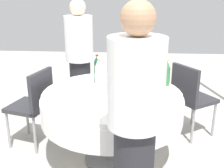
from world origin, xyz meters
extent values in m
plane|color=#B7B2A8|center=(0.00, 0.00, 0.00)|extent=(10.00, 10.00, 0.00)
cylinder|color=white|center=(0.00, 0.00, 0.72)|extent=(1.33, 1.33, 0.04)
cylinder|color=white|center=(0.00, 0.00, 0.59)|extent=(1.36, 1.36, 0.22)
cylinder|color=slate|center=(0.00, 0.00, 0.24)|extent=(0.14, 0.14, 0.48)
cylinder|color=slate|center=(0.00, 0.00, 0.01)|extent=(0.56, 0.56, 0.03)
cylinder|color=#194728|center=(-0.28, -0.17, 0.86)|extent=(0.06, 0.06, 0.24)
cone|color=#194728|center=(-0.28, -0.17, 1.00)|extent=(0.06, 0.06, 0.05)
cylinder|color=red|center=(-0.28, -0.17, 1.03)|extent=(0.03, 0.03, 0.01)
cylinder|color=silver|center=(-0.08, -0.14, 0.86)|extent=(0.07, 0.07, 0.23)
cone|color=silver|center=(-0.08, -0.14, 1.01)|extent=(0.06, 0.06, 0.08)
cylinder|color=silver|center=(-0.08, -0.14, 1.05)|extent=(0.03, 0.03, 0.01)
cylinder|color=#593314|center=(-0.03, 0.00, 0.85)|extent=(0.07, 0.07, 0.22)
cone|color=#593314|center=(-0.03, 0.00, 1.01)|extent=(0.06, 0.06, 0.09)
cylinder|color=black|center=(-0.03, 0.00, 1.06)|extent=(0.02, 0.02, 0.01)
cylinder|color=#2D6B38|center=(-0.25, 0.53, 0.83)|extent=(0.07, 0.07, 0.19)
cone|color=#2D6B38|center=(-0.25, 0.53, 0.96)|extent=(0.06, 0.06, 0.07)
cylinder|color=gold|center=(-0.25, 0.53, 1.00)|extent=(0.03, 0.03, 0.01)
cylinder|color=white|center=(-0.12, 0.25, 0.74)|extent=(0.06, 0.06, 0.00)
cylinder|color=white|center=(-0.12, 0.25, 0.78)|extent=(0.01, 0.01, 0.07)
cylinder|color=white|center=(-0.12, 0.25, 0.84)|extent=(0.07, 0.07, 0.06)
cylinder|color=white|center=(-0.11, 0.13, 0.74)|extent=(0.06, 0.06, 0.00)
cylinder|color=white|center=(-0.11, 0.13, 0.78)|extent=(0.01, 0.01, 0.07)
cylinder|color=white|center=(-0.11, 0.13, 0.85)|extent=(0.07, 0.07, 0.08)
cylinder|color=white|center=(0.08, 0.42, 0.75)|extent=(0.20, 0.20, 0.02)
cylinder|color=white|center=(0.15, -0.23, 0.75)|extent=(0.24, 0.24, 0.02)
cube|color=silver|center=(-0.28, 0.09, 0.74)|extent=(0.18, 0.02, 0.00)
cube|color=silver|center=(0.28, 0.11, 0.74)|extent=(0.15, 0.12, 0.00)
cube|color=white|center=(-0.01, -0.47, 0.75)|extent=(0.17, 0.17, 0.02)
cylinder|color=#26262B|center=(-0.85, -0.46, 0.42)|extent=(0.26, 0.26, 0.83)
cylinder|color=white|center=(-0.85, -0.46, 1.10)|extent=(0.34, 0.34, 0.54)
sphere|color=beige|center=(-0.85, -0.46, 1.47)|extent=(0.19, 0.19, 0.19)
cylinder|color=white|center=(0.96, 0.21, 1.17)|extent=(0.34, 0.34, 0.54)
sphere|color=tan|center=(0.96, 0.21, 1.53)|extent=(0.20, 0.20, 0.20)
cube|color=#2D2D33|center=(-0.27, -0.93, 0.45)|extent=(0.49, 0.49, 0.04)
cube|color=#2D2D33|center=(-0.22, -0.76, 0.66)|extent=(0.40, 0.15, 0.42)
cylinder|color=gray|center=(-0.48, -1.05, 0.21)|extent=(0.03, 0.03, 0.43)
cylinder|color=gray|center=(-0.15, -1.14, 0.21)|extent=(0.03, 0.03, 0.43)
cylinder|color=gray|center=(-0.38, -0.72, 0.21)|extent=(0.03, 0.03, 0.43)
cylinder|color=gray|center=(-0.06, -0.82, 0.21)|extent=(0.03, 0.03, 0.43)
cube|color=#2D2D33|center=(-0.62, 0.93, 0.45)|extent=(0.55, 0.55, 0.04)
cube|color=#2D2D33|center=(-0.52, 0.78, 0.66)|extent=(0.35, 0.26, 0.42)
cylinder|color=gray|center=(-0.57, 1.16, 0.21)|extent=(0.03, 0.03, 0.43)
cylinder|color=gray|center=(-0.86, 0.97, 0.21)|extent=(0.03, 0.03, 0.43)
cylinder|color=gray|center=(-0.38, 0.88, 0.21)|extent=(0.03, 0.03, 0.43)
cylinder|color=gray|center=(-0.67, 0.69, 0.21)|extent=(0.03, 0.03, 0.43)
camera|label=1|loc=(2.52, 0.18, 1.70)|focal=45.50mm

